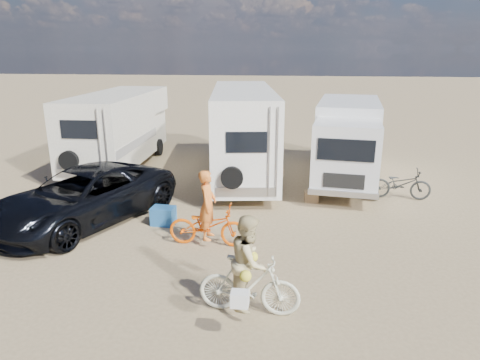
# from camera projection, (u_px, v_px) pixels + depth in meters

# --- Properties ---
(ground) EXTENTS (140.00, 140.00, 0.00)m
(ground) POSITION_uv_depth(u_px,v_px,m) (214.00, 257.00, 9.78)
(ground) COLOR #9A825C
(ground) RESTS_ON ground
(rv_main) EXTENTS (3.08, 7.73, 3.18)m
(rv_main) POSITION_uv_depth(u_px,v_px,m) (243.00, 134.00, 15.60)
(rv_main) COLOR silver
(rv_main) RESTS_ON ground
(rv_left) EXTENTS (2.35, 6.69, 2.89)m
(rv_left) POSITION_uv_depth(u_px,v_px,m) (119.00, 131.00, 16.99)
(rv_left) COLOR white
(rv_left) RESTS_ON ground
(box_truck) EXTENTS (2.92, 6.71, 2.73)m
(box_truck) POSITION_uv_depth(u_px,v_px,m) (347.00, 142.00, 15.22)
(box_truck) COLOR silver
(box_truck) RESTS_ON ground
(dark_suv) EXTENTS (4.38, 5.80, 1.46)m
(dark_suv) POSITION_uv_depth(u_px,v_px,m) (84.00, 196.00, 11.59)
(dark_suv) COLOR black
(dark_suv) RESTS_ON ground
(bike_man) EXTENTS (1.90, 0.70, 0.99)m
(bike_man) POSITION_uv_depth(u_px,v_px,m) (208.00, 225.00, 10.27)
(bike_man) COLOR #EE5504
(bike_man) RESTS_ON ground
(bike_woman) EXTENTS (1.85, 0.64, 1.09)m
(bike_woman) POSITION_uv_depth(u_px,v_px,m) (249.00, 285.00, 7.58)
(bike_woman) COLOR beige
(bike_woman) RESTS_ON ground
(rider_man) EXTENTS (0.41, 0.62, 1.68)m
(rider_man) POSITION_uv_depth(u_px,v_px,m) (208.00, 212.00, 10.17)
(rider_man) COLOR orange
(rider_man) RESTS_ON ground
(rider_woman) EXTENTS (0.69, 0.86, 1.67)m
(rider_woman) POSITION_uv_depth(u_px,v_px,m) (249.00, 270.00, 7.50)
(rider_woman) COLOR #C9B680
(rider_woman) RESTS_ON ground
(bike_parked) EXTENTS (1.88, 0.77, 0.96)m
(bike_parked) POSITION_uv_depth(u_px,v_px,m) (400.00, 184.00, 13.49)
(bike_parked) COLOR #242625
(bike_parked) RESTS_ON ground
(cooler) EXTENTS (0.63, 0.48, 0.49)m
(cooler) POSITION_uv_depth(u_px,v_px,m) (163.00, 216.00, 11.56)
(cooler) COLOR #215B99
(cooler) RESTS_ON ground
(crate) EXTENTS (0.43, 0.43, 0.32)m
(crate) POSITION_uv_depth(u_px,v_px,m) (311.00, 196.00, 13.33)
(crate) COLOR #91724B
(crate) RESTS_ON ground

